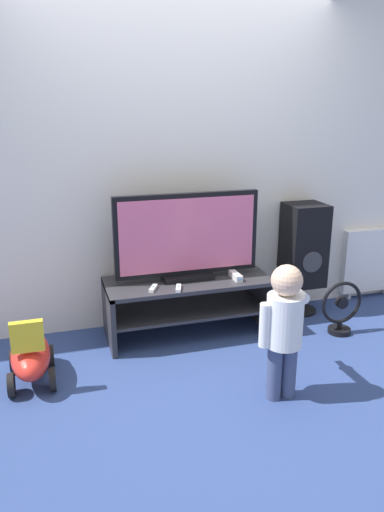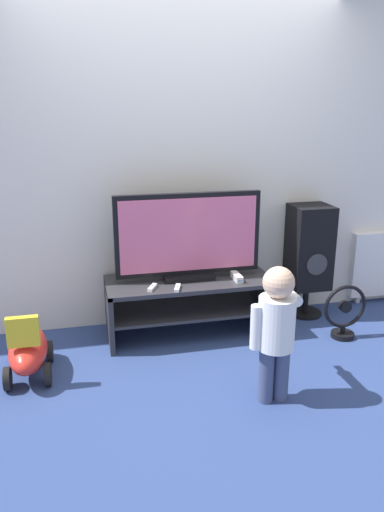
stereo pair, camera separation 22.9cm
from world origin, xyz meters
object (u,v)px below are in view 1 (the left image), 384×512
Objects in this scene: remote_secondary at (178,288)px; radiator at (370,260)px; remote_primary at (153,288)px; floor_fan at (341,310)px; child at (284,321)px; speaker_tower at (304,247)px; television at (187,237)px; game_console at (236,276)px; ride_on_toy at (31,355)px.

remote_secondary is 2.02m from radiator.
remote_primary reaches higher than floor_fan.
speaker_tower is (0.76, 1.15, 0.08)m from child.
radiator is at bearing 39.80° from child.
remote_secondary is at bearing 172.92° from floor_fan.
television is 1.71× the size of radiator.
remote_primary is at bearing -176.42° from game_console.
remote_secondary is at bearing 117.19° from child.
floor_fan is (0.79, -0.25, -0.28)m from game_console.
game_console is at bearing 86.50° from child.
child is 1.99× the size of floor_fan.
speaker_tower reaches higher than ride_on_toy.
remote_primary is at bearing 124.42° from child.
floor_fan is (1.14, -0.37, -0.58)m from television.
child is at bearing -62.81° from remote_secondary.
radiator is at bearing 13.81° from game_console.
ride_on_toy is at bearing -160.71° from television.
speaker_tower reaches higher than child.
remote_primary is 0.20× the size of radiator.
radiator reaches higher than remote_primary.
game_console is 0.31× the size of ride_on_toy.
remote_primary is 2.18m from radiator.
remote_secondary is (-0.48, -0.09, -0.01)m from game_console.
floor_fan is (1.45, -0.21, -0.26)m from remote_primary.
game_console is at bearing 3.58° from remote_primary.
game_console is 0.92m from child.
radiator is (1.96, 0.46, -0.11)m from remote_secondary.
game_console is 0.49m from remote_secondary.
television is 0.47m from remote_primary.
speaker_tower is at bearing 15.22° from remote_secondary.
game_console reaches higher than remote_primary.
speaker_tower reaches higher than game_console.
game_console is 1.35× the size of remote_primary.
television is 1.08m from speaker_tower.
remote_primary is 0.23× the size of ride_on_toy.
child reaches higher than radiator.
speaker_tower is 2.21× the size of floor_fan.
speaker_tower is 0.62m from floor_fan.
game_console is 0.21× the size of child.
speaker_tower reaches higher than radiator.
speaker_tower is 2.33m from ride_on_toy.
game_console is 0.66m from remote_primary.
remote_secondary is 0.21× the size of radiator.
child is 1.12m from floor_fan.
television reaches higher than remote_secondary.
television reaches higher than speaker_tower.
game_console is 1.53m from radiator.
remote_secondary is 0.16× the size of child.
remote_primary is at bearing -169.26° from radiator.
speaker_tower reaches higher than remote_primary.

